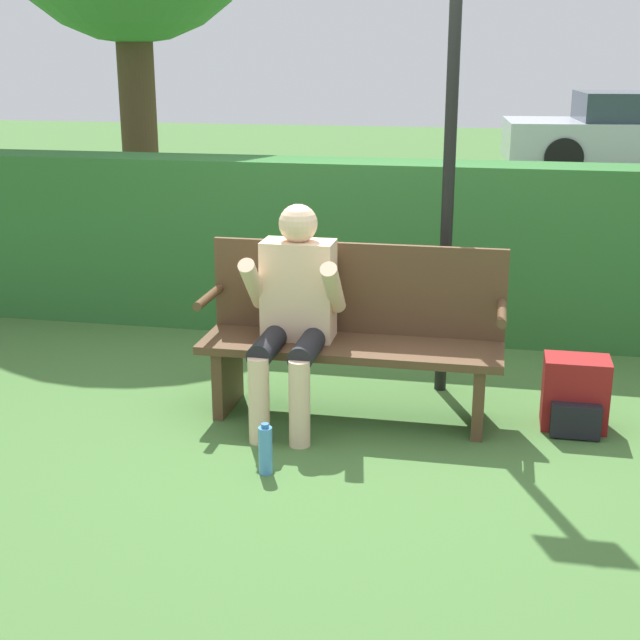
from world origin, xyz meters
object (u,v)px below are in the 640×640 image
object	(u,v)px
backpack	(575,396)
signpost	(451,111)
park_bench	(353,334)
water_bottle	(265,450)
person_seated	(294,306)

from	to	relation	value
backpack	signpost	size ratio (longest dim) A/B	0.13
signpost	backpack	bearing A→B (deg)	-30.33
park_bench	signpost	xyz separation A→B (m)	(0.46, 0.45, 1.18)
backpack	signpost	xyz separation A→B (m)	(-0.75, 0.44, 1.46)
park_bench	signpost	size ratio (longest dim) A/B	0.56
backpack	water_bottle	distance (m)	1.72
backpack	signpost	world-z (taller)	signpost
signpost	water_bottle	bearing A→B (deg)	-120.08
park_bench	backpack	bearing A→B (deg)	0.61
person_seated	water_bottle	xyz separation A→B (m)	(0.02, -0.70, -0.52)
backpack	signpost	bearing A→B (deg)	149.67
park_bench	signpost	distance (m)	1.35
park_bench	person_seated	world-z (taller)	person_seated
park_bench	person_seated	distance (m)	0.38
person_seated	backpack	xyz separation A→B (m)	(1.51, 0.15, -0.46)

